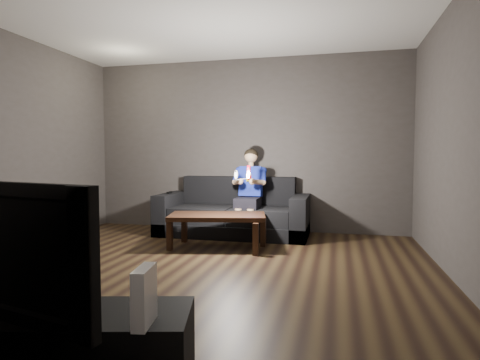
# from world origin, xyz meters

# --- Properties ---
(floor) EXTENTS (5.00, 5.00, 0.00)m
(floor) POSITION_xyz_m (0.00, 0.00, 0.00)
(floor) COLOR black
(floor) RESTS_ON ground
(back_wall) EXTENTS (5.00, 0.04, 2.70)m
(back_wall) POSITION_xyz_m (0.00, 2.50, 1.35)
(back_wall) COLOR #413C39
(back_wall) RESTS_ON ground
(right_wall) EXTENTS (0.04, 5.00, 2.70)m
(right_wall) POSITION_xyz_m (2.50, 0.00, 1.35)
(right_wall) COLOR #413C39
(right_wall) RESTS_ON ground
(sofa) EXTENTS (2.21, 0.95, 0.85)m
(sofa) POSITION_xyz_m (-0.07, 2.06, 0.28)
(sofa) COLOR black
(sofa) RESTS_ON floor
(child) EXTENTS (0.49, 0.61, 1.21)m
(child) POSITION_xyz_m (0.18, 2.00, 0.75)
(child) COLOR black
(child) RESTS_ON sofa
(wii_remote_red) EXTENTS (0.04, 0.07, 0.18)m
(wii_remote_red) POSITION_xyz_m (0.27, 1.53, 0.96)
(wii_remote_red) COLOR #C20119
(wii_remote_red) RESTS_ON child
(nunchuk_white) EXTENTS (0.06, 0.09, 0.14)m
(nunchuk_white) POSITION_xyz_m (0.10, 1.54, 0.92)
(nunchuk_white) COLOR white
(nunchuk_white) RESTS_ON child
(wii_remote_black) EXTENTS (0.05, 0.17, 0.03)m
(wii_remote_black) POSITION_xyz_m (-1.06, 1.97, 0.62)
(wii_remote_black) COLOR black
(wii_remote_black) RESTS_ON sofa
(coffee_table) EXTENTS (1.30, 0.84, 0.44)m
(coffee_table) POSITION_xyz_m (-0.04, 1.13, 0.38)
(coffee_table) COLOR black
(coffee_table) RESTS_ON floor
(tv) EXTENTS (1.00, 0.35, 0.57)m
(tv) POSITION_xyz_m (0.14, -2.27, 0.78)
(tv) COLOR black
(tv) RESTS_ON media_console
(wii_console) EXTENTS (0.08, 0.18, 0.23)m
(wii_console) POSITION_xyz_m (0.69, -2.27, 0.61)
(wii_console) COLOR white
(wii_console) RESTS_ON media_console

